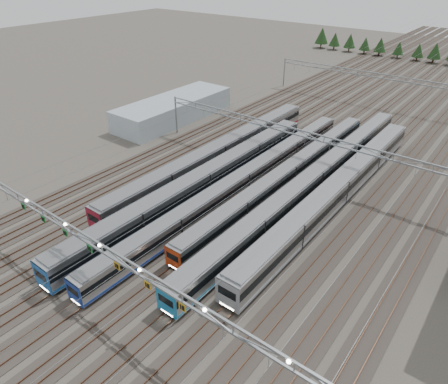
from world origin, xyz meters
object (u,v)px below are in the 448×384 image
Objects in this scene: gantry_far at (383,80)px; train_f at (338,190)px; train_b at (203,182)px; train_c at (242,181)px; train_e at (314,180)px; train_d at (289,173)px; train_a at (219,154)px; gantry_near at (101,251)px; west_shed at (174,109)px; gantry_mid at (293,136)px.

train_f is at bearing -77.47° from gantry_far.
train_b is 6.38m from train_c.
train_e reaches higher than train_c.
train_d is 9.05m from train_f.
train_a is 18.11m from train_e.
gantry_near is at bearing -108.14° from train_f.
gantry_far is (-2.25, 49.81, 4.45)m from train_d.
west_shed is (-31.96, 17.40, 0.48)m from train_c.
gantry_mid is at bearing 145.61° from train_e.
train_a is at bearing -27.98° from west_shed.
gantry_near is at bearing -90.07° from gantry_mid.
train_a is 1.81× the size of west_shed.
gantry_far is (0.00, 45.00, 0.00)m from gantry_mid.
west_shed is (-36.46, 10.44, 0.53)m from train_d.
gantry_mid is at bearing 30.30° from train_a.
train_a is 0.96× the size of gantry_near.
gantry_near is at bearing -93.72° from train_d.
gantry_mid is at bearing 79.18° from train_c.
train_f is (13.50, 6.15, 0.35)m from train_c.
west_shed is (-40.96, 10.24, 0.33)m from train_e.
gantry_near is 1.88× the size of west_shed.
gantry_mid reaches higher than west_shed.
train_e is 42.22m from west_shed.
gantry_near reaches higher than train_a.
gantry_far reaches higher than train_e.
train_e is (9.00, 7.16, 0.15)m from train_c.
train_b is 18.11m from gantry_mid.
gantry_near is at bearing -71.53° from train_a.
west_shed reaches higher than train_d.
train_a is at bearing 108.47° from gantry_near.
train_d is at bearing -177.55° from train_e.
train_b reaches higher than train_e.
train_e is 50.26m from gantry_far.
train_b is 1.00× the size of train_d.
train_a is 22.52m from train_f.
train_d is 0.83× the size of train_e.
train_f is 0.99× the size of gantry_near.
train_c is 1.13× the size of train_d.
train_d is at bearing 86.28° from gantry_near.
train_b reaches higher than train_d.
train_b is at bearing -139.14° from train_e.
gantry_far is at bearing 87.73° from train_c.
train_c is 1.12× the size of train_f.
train_e is 1.19× the size of gantry_far.
train_f is 0.99× the size of gantry_mid.
gantry_mid is at bearing 67.50° from train_b.
gantry_mid is 1.88× the size of west_shed.
train_c reaches higher than train_d.
gantry_near is (-2.30, -35.31, 5.15)m from train_d.
train_d is at bearing -87.41° from gantry_far.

